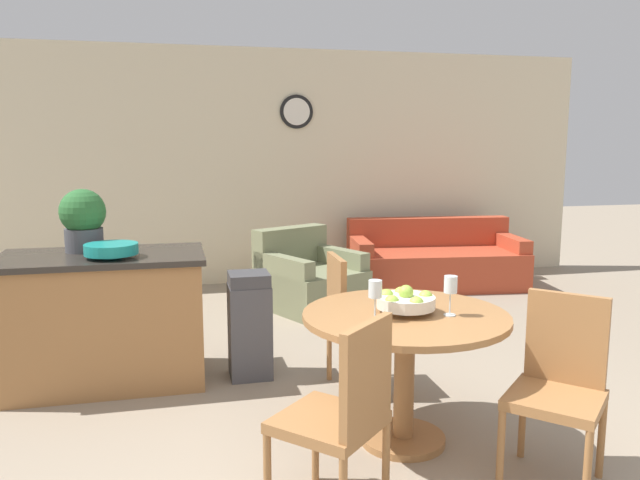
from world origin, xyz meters
TOP-DOWN VIEW (x-y plane):
  - wall_back at (0.00, 5.23)m, footprint 8.00×0.09m
  - dining_table at (0.21, 1.04)m, footprint 1.11×1.11m
  - dining_chair_near_left at (-0.31, 0.44)m, footprint 0.59×0.59m
  - dining_chair_near_right at (0.81, 0.53)m, footprint 0.59×0.59m
  - dining_chair_far_side at (0.15, 1.83)m, footprint 0.43×0.43m
  - fruit_bowl at (0.21, 1.04)m, footprint 0.31×0.31m
  - wine_glass_left at (0.00, 0.94)m, footprint 0.07×0.07m
  - wine_glass_right at (0.42, 0.94)m, footprint 0.07×0.07m
  - kitchen_island at (-1.47, 2.33)m, footprint 1.35×0.75m
  - teal_bowl at (-1.39, 2.19)m, footprint 0.34×0.34m
  - potted_plant at (-1.60, 2.49)m, footprint 0.31×0.31m
  - trash_bin at (-0.50, 2.22)m, footprint 0.29×0.28m
  - couch at (1.92, 4.54)m, footprint 2.02×1.11m
  - armchair at (0.30, 3.93)m, footprint 1.13×1.16m

SIDE VIEW (x-z plane):
  - couch at x=1.92m, z-range -0.11..0.65m
  - armchair at x=0.30m, z-range -0.12..0.66m
  - trash_bin at x=-0.50m, z-range 0.00..0.75m
  - kitchen_island at x=-1.47m, z-range 0.00..0.90m
  - dining_chair_near_left at x=-0.31m, z-range 0.05..0.96m
  - dining_chair_near_right at x=0.81m, z-range 0.05..0.96m
  - dining_chair_far_side at x=0.15m, z-range 0.05..0.96m
  - dining_table at x=0.21m, z-range 0.20..0.94m
  - fruit_bowl at x=0.21m, z-range 0.73..0.88m
  - wine_glass_left at x=0.00m, z-range 0.79..1.01m
  - wine_glass_right at x=0.42m, z-range 0.79..1.01m
  - teal_bowl at x=-1.39m, z-range 0.91..1.01m
  - potted_plant at x=-1.60m, z-range 0.91..1.34m
  - wall_back at x=0.00m, z-range 0.00..2.70m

